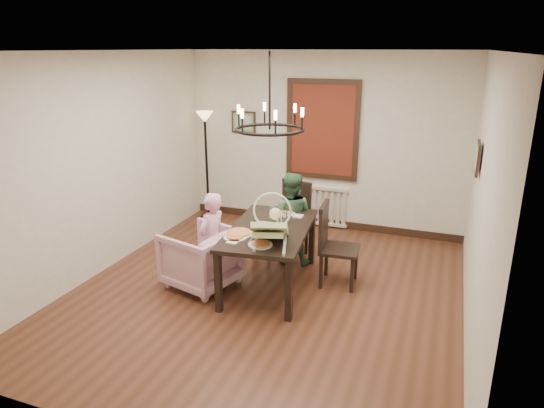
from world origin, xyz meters
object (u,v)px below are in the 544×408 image
Objects in this scene: elderly_woman at (212,250)px; seated_man at (290,225)px; chair_far at (288,220)px; baby_bouncer at (270,227)px; armchair at (201,258)px; floor_lamp at (207,168)px; dining_table at (270,234)px; chair_right at (340,245)px; drinking_glass at (274,218)px.

seated_man is (0.64, 1.07, 0.02)m from elderly_woman.
chair_far reaches higher than seated_man.
baby_bouncer reaches higher than seated_man.
seated_man reaches higher than elderly_woman.
armchair is at bearing -85.05° from elderly_woman.
floor_lamp is at bearing 113.39° from baby_bouncer.
chair_far is 0.60× the size of floor_lamp.
baby_bouncer reaches higher than dining_table.
floor_lamp is at bearing 165.85° from chair_far.
elderly_woman is 1.65× the size of baby_bouncer.
elderly_woman is (-1.42, -0.65, -0.02)m from chair_right.
baby_bouncer reaches higher than drinking_glass.
armchair is at bearing -151.67° from drinking_glass.
floor_lamp is at bearing -38.42° from seated_man.
floor_lamp is (-1.87, 1.81, 0.06)m from drinking_glass.
seated_man reaches higher than armchair.
armchair is at bearing 46.44° from seated_man.
chair_right is 3.14m from floor_lamp.
seated_man reaches higher than drinking_glass.
dining_table is 2.82× the size of baby_bouncer.
chair_far is 1.50m from baby_bouncer.
chair_far is 1.33× the size of armchair.
chair_right is at bearing 126.67° from elderly_woman.
drinking_glass is at bearing 99.74° from chair_right.
floor_lamp reaches higher than dining_table.
baby_bouncer is at bearing -75.26° from dining_table.
baby_bouncer is (0.18, -1.23, 0.44)m from seated_man.
baby_bouncer is 3.18m from floor_lamp.
seated_man reaches higher than chair_right.
baby_bouncer is at bearing 94.17° from armchair.
chair_right is at bearing 14.04° from drinking_glass.
armchair is (-0.80, -0.29, -0.31)m from dining_table.
armchair is at bearing 107.22° from chair_right.
dining_table is 1.61× the size of chair_far.
seated_man is at bearing 161.57° from elderly_woman.
seated_man is (0.80, 1.05, 0.16)m from armchair.
floor_lamp reaches higher than seated_man.
seated_man is (-0.78, 0.43, 0.00)m from chair_right.
elderly_woman is 0.84m from drinking_glass.
armchair is 0.45× the size of floor_lamp.
seated_man is at bearing 89.10° from drinking_glass.
floor_lamp is (-1.25, 2.26, 0.39)m from elderly_woman.
seated_man is at bearing 57.03° from chair_right.
baby_bouncer is at bearing -63.89° from chair_far.
dining_table is at bearing 83.22° from seated_man.
baby_bouncer is (0.27, -1.41, 0.43)m from chair_far.
armchair is 1.02m from drinking_glass.
chair_far reaches higher than dining_table.
dining_table is at bearing 128.16° from elderly_woman.
chair_right is at bearing -19.29° from chair_far.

